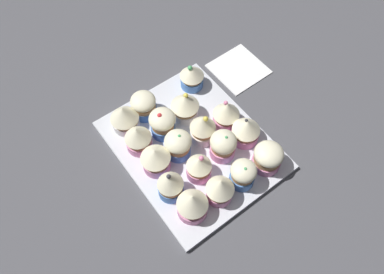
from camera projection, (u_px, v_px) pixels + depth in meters
The scene contains 21 objects.
ground_plane at pixel (192, 150), 85.54cm from camera, with size 180.00×180.00×3.00cm, color #4C4C51.
baking_tray at pixel (192, 145), 83.73cm from camera, with size 30.16×36.59×1.20cm.
cupcake_0 at pixel (192, 204), 71.98cm from camera, with size 6.27×6.27×7.60cm.
cupcake_1 at pixel (220, 189), 73.59cm from camera, with size 5.78×5.78×7.41cm.
cupcake_2 at pixel (243, 174), 75.64cm from camera, with size 5.41×5.41×7.01cm.
cupcake_3 at pixel (268, 157), 77.78cm from camera, with size 6.27×6.27×6.59cm.
cupcake_4 at pixel (170, 184), 73.91cm from camera, with size 5.35×5.35×8.22cm.
cupcake_5 at pixel (199, 167), 76.51cm from camera, with size 5.28×5.28×7.19cm.
cupcake_6 at pixel (223, 145), 78.89cm from camera, with size 5.76×5.76×7.40cm.
cupcake_7 at pixel (246, 130), 81.10cm from camera, with size 6.19×6.19×6.96cm.
cupcake_8 at pixel (157, 160), 77.03cm from camera, with size 6.34×6.34×7.08cm.
cupcake_9 at pixel (178, 144), 79.10cm from camera, with size 5.82×5.82×7.04cm.
cupcake_10 at pixel (203, 128), 80.45cm from camera, with size 5.68×5.68×8.46cm.
cupcake_11 at pixel (226, 113), 83.02cm from camera, with size 6.03×6.03×7.46cm.
cupcake_12 at pixel (138, 138), 79.82cm from camera, with size 5.83×5.83×7.09cm.
cupcake_13 at pixel (163, 123), 81.57cm from camera, with size 5.91×5.91×7.52cm.
cupcake_14 at pixel (185, 106), 83.85cm from camera, with size 6.44×6.44×7.54cm.
cupcake_15 at pixel (124, 117), 82.57cm from camera, with size 6.43×6.43×6.92cm.
cupcake_16 at pixel (144, 105), 84.76cm from camera, with size 5.78×5.78×6.27cm.
cupcake_17 at pixel (192, 76), 88.83cm from camera, with size 5.81×5.81×6.81cm.
napkin at pixel (239, 68), 95.56cm from camera, with size 12.42×12.33×0.60cm, color white.
Camera 1 is at (-24.65, -32.85, 73.59)cm, focal length 34.95 mm.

